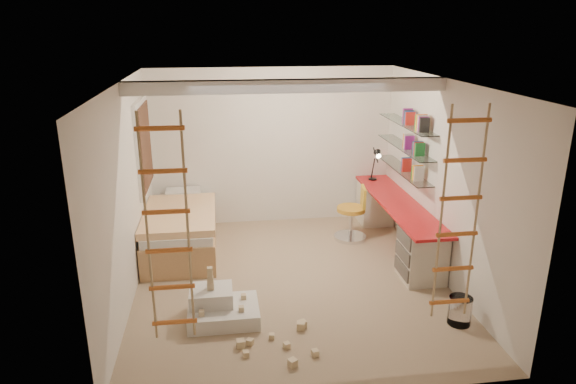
{
  "coord_description": "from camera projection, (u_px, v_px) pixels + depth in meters",
  "views": [
    {
      "loc": [
        -0.87,
        -6.02,
        3.25
      ],
      "look_at": [
        0.0,
        0.3,
        1.15
      ],
      "focal_mm": 32.0,
      "sensor_mm": 36.0,
      "label": 1
    }
  ],
  "objects": [
    {
      "name": "swivel_chair",
      "position": [
        352.0,
        220.0,
        8.05
      ],
      "size": [
        0.58,
        0.58,
        0.86
      ],
      "color": "#BE8724",
      "rests_on": "floor"
    },
    {
      "name": "floor",
      "position": [
        291.0,
        281.0,
        6.8
      ],
      "size": [
        4.5,
        4.5,
        0.0
      ],
      "primitive_type": "plane",
      "color": "#A18268",
      "rests_on": "ground"
    },
    {
      "name": "ceiling_beam",
      "position": [
        288.0,
        86.0,
        6.29
      ],
      "size": [
        4.0,
        0.18,
        0.16
      ],
      "primitive_type": "cube",
      "color": "white",
      "rests_on": "ceiling"
    },
    {
      "name": "window_frame",
      "position": [
        143.0,
        146.0,
        7.47
      ],
      "size": [
        0.06,
        1.15,
        1.35
      ],
      "primitive_type": "cube",
      "color": "white",
      "rests_on": "wall_left"
    },
    {
      "name": "shelves",
      "position": [
        405.0,
        147.0,
        7.63
      ],
      "size": [
        0.25,
        1.8,
        0.71
      ],
      "color": "white",
      "rests_on": "wall_right"
    },
    {
      "name": "waste_bin",
      "position": [
        460.0,
        311.0,
        5.79
      ],
      "size": [
        0.26,
        0.26,
        0.33
      ],
      "primitive_type": "cylinder",
      "color": "white",
      "rests_on": "floor"
    },
    {
      "name": "task_lamp",
      "position": [
        376.0,
        160.0,
        8.37
      ],
      "size": [
        0.14,
        0.36,
        0.57
      ],
      "color": "black",
      "rests_on": "desk"
    },
    {
      "name": "toy_blocks",
      "position": [
        254.0,
        321.0,
        5.58
      ],
      "size": [
        1.22,
        1.14,
        0.63
      ],
      "color": "#CCB284",
      "rests_on": "floor"
    },
    {
      "name": "bed",
      "position": [
        181.0,
        229.0,
        7.65
      ],
      "size": [
        1.02,
        2.0,
        0.69
      ],
      "color": "#AD7F51",
      "rests_on": "floor"
    },
    {
      "name": "rope_ladder_left",
      "position": [
        168.0,
        231.0,
        4.5
      ],
      "size": [
        0.41,
        0.04,
        2.13
      ],
      "primitive_type": null,
      "color": "#D05F23",
      "rests_on": "ceiling"
    },
    {
      "name": "desk",
      "position": [
        396.0,
        223.0,
        7.7
      ],
      "size": [
        0.56,
        2.8,
        0.75
      ],
      "color": "red",
      "rests_on": "floor"
    },
    {
      "name": "play_platform",
      "position": [
        220.0,
        308.0,
        5.9
      ],
      "size": [
        0.81,
        0.63,
        0.36
      ],
      "color": "silver",
      "rests_on": "floor"
    },
    {
      "name": "window_blind",
      "position": [
        146.0,
        146.0,
        7.47
      ],
      "size": [
        0.02,
        1.0,
        1.2
      ],
      "primitive_type": "cube",
      "color": "#4C2D1E",
      "rests_on": "window_frame"
    },
    {
      "name": "rope_ladder_right",
      "position": [
        459.0,
        216.0,
        4.85
      ],
      "size": [
        0.41,
        0.04,
        2.13
      ],
      "primitive_type": null,
      "color": "orange",
      "rests_on": "ceiling"
    },
    {
      "name": "books",
      "position": [
        405.0,
        136.0,
        7.58
      ],
      "size": [
        0.14,
        0.7,
        0.92
      ],
      "color": "white",
      "rests_on": "shelves"
    }
  ]
}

